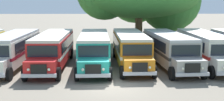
# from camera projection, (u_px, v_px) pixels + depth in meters

# --- Properties ---
(ground_plane) EXTENTS (220.00, 220.00, 0.00)m
(ground_plane) POSITION_uv_depth(u_px,v_px,m) (114.00, 87.00, 19.39)
(ground_plane) COLOR slate
(parked_bus_slot_1) EXTENTS (2.69, 10.84, 2.82)m
(parked_bus_slot_1) POSITION_uv_depth(u_px,v_px,m) (13.00, 48.00, 25.28)
(parked_bus_slot_1) COLOR silver
(parked_bus_slot_1) RESTS_ON ground_plane
(parked_bus_slot_2) EXTENTS (2.74, 10.85, 2.82)m
(parked_bus_slot_2) POSITION_uv_depth(u_px,v_px,m) (53.00, 48.00, 25.31)
(parked_bus_slot_2) COLOR red
(parked_bus_slot_2) RESTS_ON ground_plane
(parked_bus_slot_3) EXTENTS (2.93, 10.87, 2.82)m
(parked_bus_slot_3) POSITION_uv_depth(u_px,v_px,m) (94.00, 48.00, 25.32)
(parked_bus_slot_3) COLOR teal
(parked_bus_slot_3) RESTS_ON ground_plane
(parked_bus_slot_4) EXTENTS (3.01, 10.88, 2.82)m
(parked_bus_slot_4) POSITION_uv_depth(u_px,v_px,m) (130.00, 47.00, 25.88)
(parked_bus_slot_4) COLOR orange
(parked_bus_slot_4) RESTS_ON ground_plane
(parked_bus_slot_5) EXTENTS (3.45, 10.96, 2.82)m
(parked_bus_slot_5) POSITION_uv_depth(u_px,v_px,m) (169.00, 48.00, 25.60)
(parked_bus_slot_5) COLOR #9E9993
(parked_bus_slot_5) RESTS_ON ground_plane
(parked_bus_slot_6) EXTENTS (2.87, 10.86, 2.82)m
(parked_bus_slot_6) POSITION_uv_depth(u_px,v_px,m) (205.00, 47.00, 25.88)
(parked_bus_slot_6) COLOR silver
(parked_bus_slot_6) RESTS_ON ground_plane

